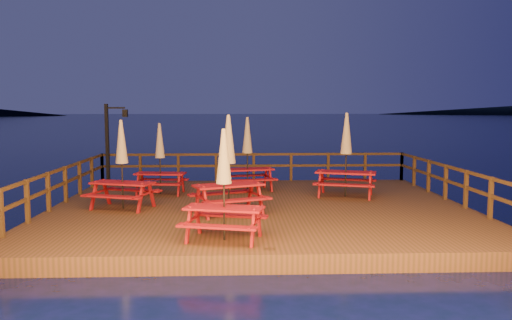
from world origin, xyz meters
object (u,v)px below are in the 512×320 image
object	(u,v)px
picnic_table_0	(247,153)
picnic_table_1	(224,183)
picnic_table_2	(160,157)
lamp_post	(111,136)

from	to	relation	value
picnic_table_0	picnic_table_1	size ratio (longest dim) A/B	1.05
picnic_table_2	picnic_table_1	bearing A→B (deg)	-62.87
lamp_post	picnic_table_2	distance (m)	3.37
picnic_table_2	picnic_table_0	bearing A→B (deg)	17.37
lamp_post	picnic_table_2	world-z (taller)	lamp_post
picnic_table_2	lamp_post	bearing A→B (deg)	137.48
lamp_post	picnic_table_1	size ratio (longest dim) A/B	1.24
lamp_post	picnic_table_1	xyz separation A→B (m)	(4.45, -8.40, -0.54)
lamp_post	picnic_table_2	bearing A→B (deg)	-48.71
picnic_table_1	picnic_table_2	bearing A→B (deg)	125.08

